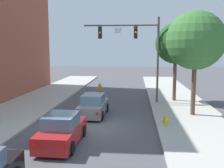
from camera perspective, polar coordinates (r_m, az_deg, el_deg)
The scene contains 9 objects.
ground_plane at distance 16.33m, azimuth -4.43°, elevation -9.68°, with size 120.00×120.00×0.00m, color #4C4C51.
sidewalk_right at distance 16.55m, azimuth 18.69°, elevation -9.56°, with size 5.00×60.00×0.15m, color #B2AFA8.
traffic_signal_mast at distance 23.26m, azimuth 5.41°, elevation 8.79°, with size 6.67×0.38×7.50m.
car_lead_grey at distance 19.27m, azimuth -4.08°, elevation -4.77°, with size 1.92×4.28×1.60m.
car_following_red at distance 13.74m, azimuth -10.90°, elevation -9.99°, with size 1.88×4.26×1.60m.
pedestrian_crossing_road at distance 24.98m, azimuth -2.66°, elevation -1.48°, with size 0.36×0.22×1.64m.
fire_hydrant at distance 16.48m, azimuth 11.63°, elevation -7.82°, with size 0.48×0.24×0.72m.
street_tree_nearest at distance 19.32m, azimuth 17.85°, elevation 9.05°, with size 4.13×4.13×7.39m.
street_tree_second at distance 24.48m, azimuth 13.81°, elevation 8.58°, with size 3.68×3.68×7.08m.
Camera 1 is at (2.63, -15.37, 4.83)m, focal length 41.68 mm.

